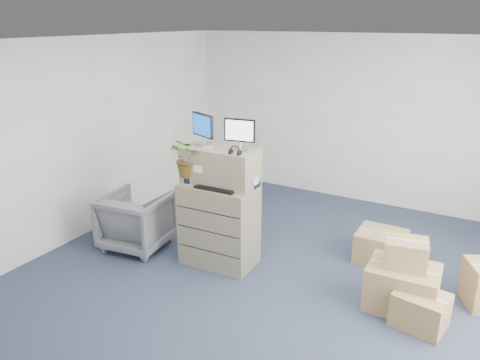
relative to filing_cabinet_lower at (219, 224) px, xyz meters
name	(u,v)px	position (x,y,z in m)	size (l,w,h in m)	color
ground	(261,294)	(0.81, -0.41, -0.54)	(7.00, 7.00, 0.00)	#222C3D
wall_back	(357,120)	(0.81, 3.10, 0.86)	(6.00, 0.02, 2.80)	beige
filing_cabinet_lower	(219,224)	(0.00, 0.00, 0.00)	(0.92, 0.56, 1.07)	gray
filing_cabinet_upper	(220,166)	(0.00, 0.05, 0.77)	(0.92, 0.46, 0.46)	gray
monitor_left	(203,128)	(-0.25, 0.06, 1.22)	(0.38, 0.22, 0.40)	#99999E
monitor_right	(240,133)	(0.25, 0.09, 1.21)	(0.38, 0.18, 0.38)	#99999E
headphones	(235,151)	(0.29, -0.10, 1.03)	(0.14, 0.14, 0.02)	black
keyboard	(217,188)	(0.05, -0.13, 0.55)	(0.53, 0.22, 0.03)	black
mouse	(237,191)	(0.33, -0.11, 0.56)	(0.11, 0.07, 0.04)	silver
water_bottle	(227,176)	(0.11, 0.02, 0.66)	(0.07, 0.07, 0.26)	gray
phone_dock	(217,180)	(-0.04, 0.03, 0.58)	(0.06, 0.05, 0.14)	silver
external_drive	(250,184)	(0.37, 0.15, 0.57)	(0.20, 0.15, 0.06)	black
tissue_box	(247,179)	(0.36, 0.09, 0.64)	(0.25, 0.12, 0.09)	#3977C2
potted_plant	(189,163)	(-0.35, -0.12, 0.80)	(0.55, 0.58, 0.47)	#A6BA96
office_chair	(137,218)	(-1.23, -0.17, -0.11)	(0.83, 0.78, 0.86)	#5C5C61
cardboard_boxes	(423,277)	(2.43, 0.43, -0.27)	(2.09, 1.72, 0.81)	#977A49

